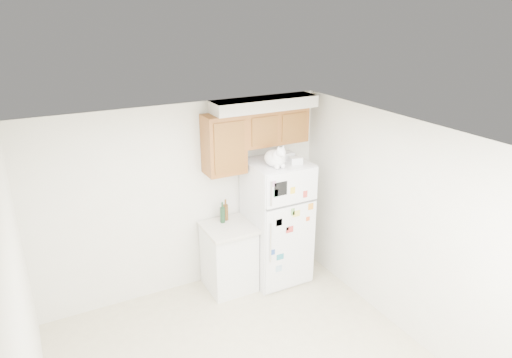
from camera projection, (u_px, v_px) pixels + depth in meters
room_shell at (256, 223)px, 4.30m from camera, size 3.84×4.04×2.52m
refrigerator at (277, 222)px, 6.16m from camera, size 0.76×0.78×1.70m
base_counter at (229, 256)px, 6.06m from camera, size 0.64×0.64×0.92m
cat at (276, 158)px, 5.67m from camera, size 0.30×0.44×0.31m
storage_box_back at (286, 156)px, 5.94m from camera, size 0.19×0.14×0.10m
storage_box_front at (296, 161)px, 5.78m from camera, size 0.17×0.14×0.09m
bottle_green at (222, 212)px, 5.94m from camera, size 0.07×0.07×0.29m
bottle_amber at (226, 210)px, 6.01m from camera, size 0.07×0.07×0.29m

